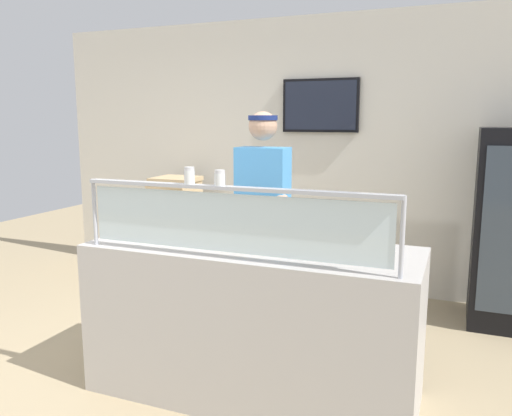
% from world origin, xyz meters
% --- Properties ---
extents(ground_plane, '(12.00, 12.00, 0.00)m').
position_xyz_m(ground_plane, '(1.00, 1.00, 0.00)').
color(ground_plane, tan).
rests_on(ground_plane, ground).
extents(shop_rear_unit, '(6.39, 0.13, 2.70)m').
position_xyz_m(shop_rear_unit, '(0.99, 2.64, 1.36)').
color(shop_rear_unit, silver).
rests_on(shop_rear_unit, ground).
extents(serving_counter, '(1.99, 0.75, 0.95)m').
position_xyz_m(serving_counter, '(1.00, 0.37, 0.47)').
color(serving_counter, '#BCB7B2').
rests_on(serving_counter, ground).
extents(sneeze_guard, '(1.82, 0.06, 0.40)m').
position_xyz_m(sneeze_guard, '(1.00, 0.06, 1.21)').
color(sneeze_guard, '#B2B5BC').
rests_on(sneeze_guard, serving_counter).
extents(pizza_tray, '(0.47, 0.47, 0.04)m').
position_xyz_m(pizza_tray, '(0.92, 0.45, 0.97)').
color(pizza_tray, '#9EA0A8').
rests_on(pizza_tray, serving_counter).
extents(pizza_server, '(0.14, 0.29, 0.01)m').
position_xyz_m(pizza_server, '(0.96, 0.43, 0.99)').
color(pizza_server, '#ADAFB7').
rests_on(pizza_server, pizza_tray).
extents(parmesan_shaker, '(0.06, 0.06, 0.09)m').
position_xyz_m(parmesan_shaker, '(0.76, 0.06, 1.39)').
color(parmesan_shaker, white).
rests_on(parmesan_shaker, sneeze_guard).
extents(pepper_flake_shaker, '(0.06, 0.06, 0.08)m').
position_xyz_m(pepper_flake_shaker, '(0.94, 0.06, 1.39)').
color(pepper_flake_shaker, white).
rests_on(pepper_flake_shaker, sneeze_guard).
extents(worker_figure, '(0.41, 0.50, 1.76)m').
position_xyz_m(worker_figure, '(0.78, 1.12, 1.01)').
color(worker_figure, '#23232D').
rests_on(worker_figure, ground).
extents(prep_shelf, '(0.70, 0.55, 0.85)m').
position_xyz_m(prep_shelf, '(-0.59, 2.15, 0.42)').
color(prep_shelf, '#B7BABF').
rests_on(prep_shelf, ground).
extents(pizza_box_stack, '(0.46, 0.44, 0.27)m').
position_xyz_m(pizza_box_stack, '(-0.60, 2.15, 0.98)').
color(pizza_box_stack, tan).
rests_on(pizza_box_stack, prep_shelf).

